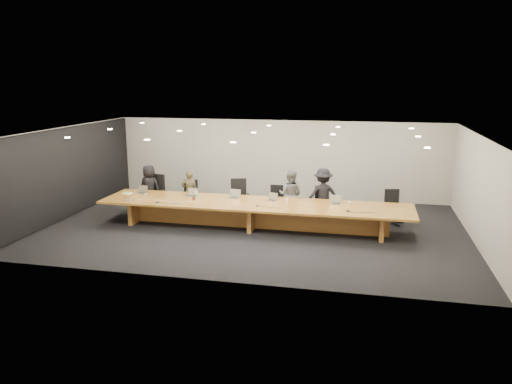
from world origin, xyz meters
The scene contains 29 objects.
ground centered at (0.00, 0.00, 0.00)m, with size 12.00×12.00×0.00m, color black.
back_wall centered at (0.00, 4.00, 1.40)m, with size 12.00×0.02×2.80m, color beige.
left_wall_panel centered at (-5.94, 0.00, 1.37)m, with size 0.08×7.84×2.74m, color black.
conference_table centered at (0.00, 0.00, 0.52)m, with size 9.00×1.80×0.75m.
chair_far_left centered at (-3.63, 1.21, 0.60)m, with size 0.61×0.61×1.20m, color black, non-canonical shape.
chair_left centered at (-2.37, 1.17, 0.54)m, with size 0.55×0.55×1.08m, color black, non-canonical shape.
chair_mid_left centered at (-0.73, 1.17, 0.59)m, with size 0.60×0.60×1.18m, color black, non-canonical shape.
chair_mid_right centered at (0.41, 1.31, 0.50)m, with size 0.51×0.51×1.00m, color black, non-canonical shape.
chair_right centered at (1.90, 1.25, 0.53)m, with size 0.54×0.54×1.05m, color black, non-canonical shape.
chair_far_right centered at (3.96, 1.30, 0.52)m, with size 0.53×0.53×1.04m, color black, non-canonical shape.
person_a centered at (-3.79, 1.24, 0.75)m, with size 0.73×0.48×1.50m, color black.
person_b centered at (-2.37, 1.14, 0.70)m, with size 0.51×0.33×1.40m, color #38341E.
person_c centered at (0.89, 1.16, 0.76)m, with size 0.74×0.58×1.53m, color #535356.
person_d centered at (1.87, 1.23, 0.81)m, with size 1.04×0.60×1.61m, color black.
laptop_a centered at (-3.69, 0.38, 0.87)m, with size 0.31×0.23×0.25m, color #C3B795, non-canonical shape.
laptop_b centered at (-2.03, 0.34, 0.88)m, with size 0.32×0.23×0.25m, color #C6B897, non-canonical shape.
laptop_c centered at (-0.71, 0.40, 0.88)m, with size 0.34×0.25×0.27m, color #B6A88B, non-canonical shape.
laptop_d centered at (0.45, 0.36, 0.86)m, with size 0.29×0.21×0.23m, color tan, non-canonical shape.
laptop_e centered at (2.32, 0.36, 0.87)m, with size 0.32×0.23×0.25m, color tan, non-canonical shape.
water_bottle centered at (-1.75, 0.02, 0.87)m, with size 0.08×0.08×0.24m, color silver.
amber_mug centered at (-1.79, -0.08, 0.80)m, with size 0.08×0.08×0.10m, color maroon.
paper_cup_near centered at (0.92, 0.27, 0.80)m, with size 0.08×0.08×0.10m, color white.
paper_cup_far centered at (2.70, 0.33, 0.80)m, with size 0.08×0.08×0.10m, color silver.
notepad centered at (-4.11, 0.31, 0.76)m, with size 0.27×0.21×0.02m, color white.
lime_gadget centered at (-4.12, 0.32, 0.78)m, with size 0.17×0.09×0.03m, color #60C033.
av_box centered at (-3.67, -0.56, 0.76)m, with size 0.19×0.15×0.03m, color #B3B4B8.
mic_left centered at (-2.71, -0.60, 0.77)m, with size 0.12×0.12×0.03m, color black.
mic_center centered at (0.19, -0.36, 0.76)m, with size 0.11×0.11×0.03m, color black.
mic_right centered at (2.70, -0.37, 0.77)m, with size 0.12×0.12×0.03m, color black.
Camera 1 is at (3.10, -13.59, 4.25)m, focal length 35.00 mm.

